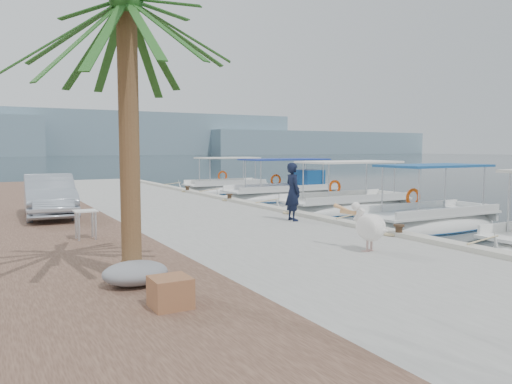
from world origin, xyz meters
TOP-DOWN VIEW (x-y plane):
  - ground at (0.00, 0.00)m, footprint 400.00×400.00m
  - concrete_quay at (-3.00, 5.00)m, footprint 6.00×40.00m
  - quay_curb at (-0.22, 5.00)m, footprint 0.44×40.00m
  - cobblestone_strip at (-8.00, 5.00)m, footprint 4.00×40.00m
  - distant_hills at (29.61, 201.49)m, footprint 330.00×60.00m
  - fishing_caique_b at (3.75, -0.83)m, footprint 6.31×2.23m
  - fishing_caique_c at (4.21, 4.25)m, footprint 7.25×2.48m
  - fishing_caique_d at (4.62, 10.05)m, footprint 7.86×2.31m
  - fishing_caique_e at (3.72, 15.44)m, footprint 6.25×2.23m
  - mooring_bollards at (-0.35, 1.50)m, footprint 0.28×20.28m
  - pelican at (-2.24, -4.46)m, footprint 0.66×1.39m
  - fisherman at (-1.14, 0.30)m, footprint 0.49×0.70m
  - date_palm at (-7.52, -4.38)m, footprint 4.60×4.60m
  - parked_car at (-7.77, 5.00)m, footprint 1.73×4.37m
  - wooden_crate at (-7.44, -6.12)m, footprint 0.55×0.55m
  - tarp_bundle at (-7.55, -4.71)m, footprint 1.10×0.90m
  - folding_table at (-7.49, 0.11)m, footprint 0.55×0.55m

SIDE VIEW (x-z plane):
  - ground at x=0.00m, z-range 0.00..0.00m
  - fishing_caique_c at x=4.21m, z-range -1.29..1.54m
  - fishing_caique_b at x=3.75m, z-range -1.29..1.54m
  - fishing_caique_e at x=3.72m, z-range -1.29..1.54m
  - fishing_caique_d at x=4.62m, z-range -1.23..1.60m
  - concrete_quay at x=-3.00m, z-range 0.00..0.50m
  - cobblestone_strip at x=-8.00m, z-range 0.00..0.50m
  - quay_curb at x=-0.22m, z-range 0.50..0.62m
  - mooring_bollards at x=-0.35m, z-range 0.53..0.86m
  - tarp_bundle at x=-7.55m, z-range 0.50..0.90m
  - wooden_crate at x=-7.44m, z-range 0.50..0.94m
  - folding_table at x=-7.49m, z-range 0.66..1.39m
  - pelican at x=-2.24m, z-range 0.52..1.59m
  - parked_car at x=-7.77m, z-range 0.50..1.92m
  - fisherman at x=-1.14m, z-range 0.50..2.34m
  - date_palm at x=-7.52m, z-range 2.36..7.99m
  - distant_hills at x=29.61m, z-range -1.39..16.61m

